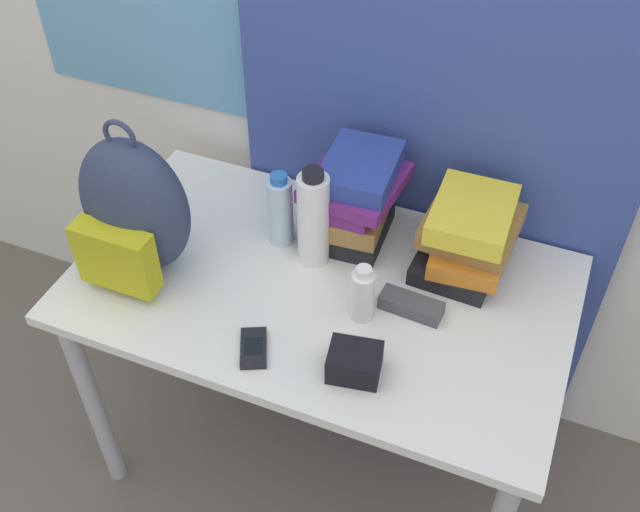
% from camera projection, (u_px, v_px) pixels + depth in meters
% --- Properties ---
extents(wall_back, '(6.00, 0.06, 2.50)m').
position_uv_depth(wall_back, '(387.00, 20.00, 1.78)').
color(wall_back, silver).
rests_on(wall_back, ground_plane).
extents(curtain_blue, '(1.03, 0.04, 2.50)m').
position_uv_depth(curtain_blue, '(445.00, 43.00, 1.70)').
color(curtain_blue, '#384C93').
rests_on(curtain_blue, ground_plane).
extents(desk, '(1.21, 0.71, 0.77)m').
position_uv_depth(desk, '(320.00, 313.00, 1.89)').
color(desk, silver).
rests_on(desk, ground_plane).
extents(backpack, '(0.28, 0.23, 0.42)m').
position_uv_depth(backpack, '(133.00, 211.00, 1.75)').
color(backpack, '#2D3851').
rests_on(backpack, desk).
extents(book_stack_left, '(0.24, 0.26, 0.24)m').
position_uv_depth(book_stack_left, '(354.00, 198.00, 1.87)').
color(book_stack_left, black).
rests_on(book_stack_left, desk).
extents(book_stack_center, '(0.23, 0.28, 0.20)m').
position_uv_depth(book_stack_center, '(468.00, 235.00, 1.81)').
color(book_stack_center, black).
rests_on(book_stack_center, desk).
extents(water_bottle, '(0.06, 0.06, 0.21)m').
position_uv_depth(water_bottle, '(280.00, 210.00, 1.87)').
color(water_bottle, silver).
rests_on(water_bottle, desk).
extents(sports_bottle, '(0.08, 0.08, 0.28)m').
position_uv_depth(sports_bottle, '(313.00, 219.00, 1.80)').
color(sports_bottle, white).
rests_on(sports_bottle, desk).
extents(sunscreen_bottle, '(0.06, 0.06, 0.16)m').
position_uv_depth(sunscreen_bottle, '(362.00, 294.00, 1.70)').
color(sunscreen_bottle, white).
rests_on(sunscreen_bottle, desk).
extents(cell_phone, '(0.10, 0.12, 0.02)m').
position_uv_depth(cell_phone, '(254.00, 348.00, 1.67)').
color(cell_phone, black).
rests_on(cell_phone, desk).
extents(sunglasses_case, '(0.15, 0.07, 0.04)m').
position_uv_depth(sunglasses_case, '(411.00, 305.00, 1.75)').
color(sunglasses_case, '#47474C').
rests_on(sunglasses_case, desk).
extents(camera_pouch, '(0.13, 0.11, 0.07)m').
position_uv_depth(camera_pouch, '(355.00, 362.00, 1.61)').
color(camera_pouch, black).
rests_on(camera_pouch, desk).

